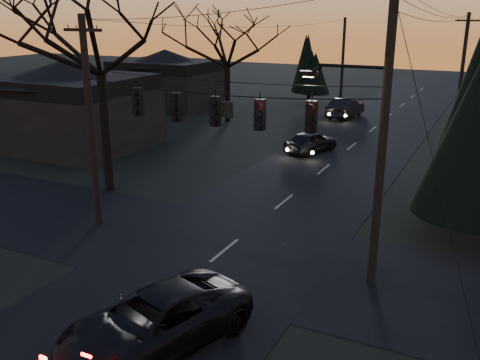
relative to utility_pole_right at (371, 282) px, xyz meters
The scene contains 15 objects.
main_road 11.41m from the utility_pole_right, 118.81° to the left, with size 8.00×120.00×0.02m, color black.
cross_road 5.50m from the utility_pole_right, behind, with size 60.00×7.00×0.02m, color black.
utility_pole_right is the anchor object (origin of this frame).
utility_pole_left 11.50m from the utility_pole_right, behind, with size 1.80×0.30×8.50m, color black, non-canonical shape.
utility_pole_far_r 28.00m from the utility_pole_right, 90.00° to the left, with size 1.80×0.30×8.50m, color black, non-canonical shape.
utility_pole_far_l 37.79m from the utility_pole_right, 107.72° to the left, with size 0.30×0.30×8.00m, color black, non-canonical shape.
span_signal_assembly 7.82m from the utility_pole_right, behind, with size 11.50×0.44×1.51m.
bare_tree_left 16.52m from the utility_pole_right, 165.13° to the left, with size 10.25×10.25×11.45m.
bare_tree_dist 28.22m from the utility_pole_right, 127.58° to the left, with size 7.76×7.76×8.65m.
evergreen_dist 35.13m from the utility_pole_right, 112.79° to the left, with size 3.25×3.25×5.93m.
house_left_near 24.78m from the utility_pole_right, 156.04° to the left, with size 10.00×8.00×5.60m.
house_left_far 36.51m from the utility_pole_right, 134.44° to the left, with size 9.00×7.00×5.20m.
suv_near 7.50m from the utility_pole_right, 125.65° to the right, with size 2.49×5.41×1.50m, color black.
sedan_oncoming_a 17.05m from the utility_pole_right, 115.90° to the left, with size 1.61×4.01×1.37m, color black.
sedan_oncoming_b 29.04m from the utility_pole_right, 107.44° to the left, with size 1.67×4.79×1.58m, color black.
Camera 1 is at (8.65, -6.12, 8.60)m, focal length 40.00 mm.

